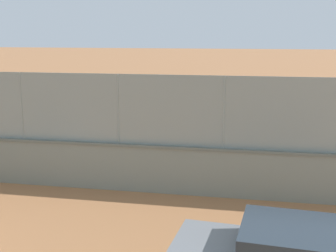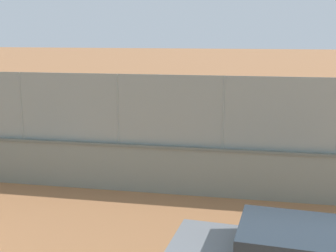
# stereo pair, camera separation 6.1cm
# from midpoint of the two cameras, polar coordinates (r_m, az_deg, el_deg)

# --- Properties ---
(ground_plane) EXTENTS (260.00, 260.00, 0.00)m
(ground_plane) POSITION_cam_midpoint_polar(r_m,az_deg,el_deg) (25.34, 4.76, 1.03)
(ground_plane) COLOR #A36B42
(perimeter_wall) EXTENTS (28.75, 1.49, 1.47)m
(perimeter_wall) POSITION_cam_midpoint_polar(r_m,az_deg,el_deg) (13.26, 0.11, -5.55)
(perimeter_wall) COLOR gray
(perimeter_wall) RESTS_ON ground_plane
(fence_panel_on_wall) EXTENTS (28.23, 1.16, 2.09)m
(fence_panel_on_wall) POSITION_cam_midpoint_polar(r_m,az_deg,el_deg) (12.85, 0.11, 2.01)
(fence_panel_on_wall) COLOR gray
(fence_panel_on_wall) RESTS_ON perimeter_wall
(player_crossing_court) EXTENTS (0.72, 1.25, 1.55)m
(player_crossing_court) POSITION_cam_midpoint_polar(r_m,az_deg,el_deg) (20.90, 4.26, 1.29)
(player_crossing_court) COLOR navy
(player_crossing_court) RESTS_ON ground_plane
(player_foreground_swinging) EXTENTS (1.24, 0.71, 1.58)m
(player_foreground_swinging) POSITION_cam_midpoint_polar(r_m,az_deg,el_deg) (18.73, 5.16, 0.13)
(player_foreground_swinging) COLOR navy
(player_foreground_swinging) RESTS_ON ground_plane
(player_baseline_waiting) EXTENTS (1.24, 0.79, 1.71)m
(player_baseline_waiting) POSITION_cam_midpoint_polar(r_m,az_deg,el_deg) (18.15, -10.12, -0.12)
(player_baseline_waiting) COLOR #591919
(player_baseline_waiting) RESTS_ON ground_plane
(sports_ball) EXTENTS (0.07, 0.07, 0.07)m
(sports_ball) POSITION_cam_midpoint_polar(r_m,az_deg,el_deg) (18.70, 5.84, -2.73)
(sports_ball) COLOR orange
(sports_ball) RESTS_ON ground_plane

